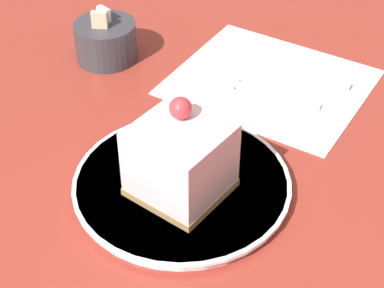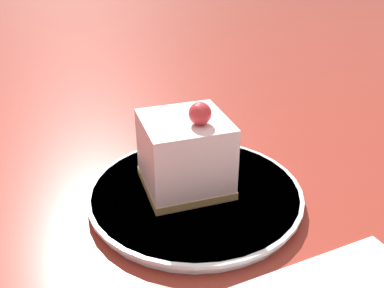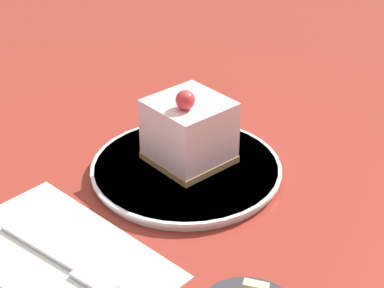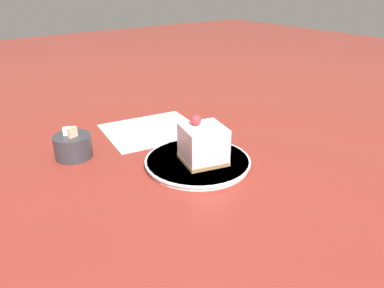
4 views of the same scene
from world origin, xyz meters
name	(u,v)px [view 2 (image 2 of 4)]	position (x,y,z in m)	size (l,w,h in m)	color
ground_plane	(219,205)	(0.00, 0.00, 0.00)	(4.00, 4.00, 0.00)	maroon
plate	(195,194)	(-0.02, -0.02, 0.01)	(0.22, 0.22, 0.01)	white
cake_slice	(185,153)	(-0.03, -0.02, 0.05)	(0.10, 0.10, 0.10)	#9E7547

